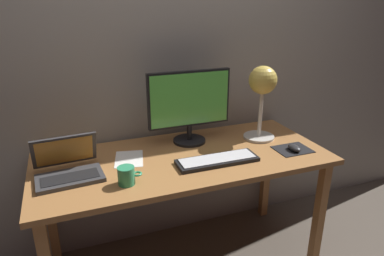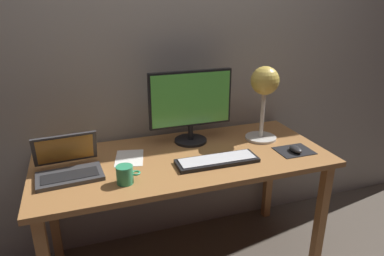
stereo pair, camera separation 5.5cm
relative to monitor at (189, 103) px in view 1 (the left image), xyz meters
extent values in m
cube|color=#9E998E|center=(-0.10, 0.22, 0.32)|extent=(4.80, 0.06, 2.60)
cube|color=#A8703D|center=(-0.10, -0.18, -0.26)|extent=(1.60, 0.70, 0.03)
cube|color=#A8703D|center=(0.64, -0.47, -0.63)|extent=(0.05, 0.05, 0.71)
cube|color=#A8703D|center=(-0.84, 0.11, -0.63)|extent=(0.05, 0.05, 0.71)
cube|color=#A8703D|center=(0.64, 0.11, -0.63)|extent=(0.05, 0.05, 0.71)
cylinder|color=black|center=(0.00, 0.00, -0.24)|extent=(0.20, 0.20, 0.01)
cylinder|color=black|center=(0.00, 0.00, -0.18)|extent=(0.03, 0.03, 0.09)
cube|color=black|center=(0.00, 0.00, 0.03)|extent=(0.50, 0.03, 0.33)
cube|color=#59C64C|center=(0.00, -0.02, 0.03)|extent=(0.47, 0.00, 0.30)
cube|color=black|center=(0.04, -0.32, -0.23)|extent=(0.44, 0.14, 0.02)
cube|color=silver|center=(0.04, -0.32, -0.22)|extent=(0.41, 0.12, 0.01)
cube|color=#38383A|center=(-0.70, -0.24, -0.23)|extent=(0.32, 0.21, 0.02)
cube|color=black|center=(-0.70, -0.25, -0.22)|extent=(0.27, 0.12, 0.00)
cube|color=#38383A|center=(-0.71, -0.12, -0.14)|extent=(0.31, 0.10, 0.17)
cube|color=gold|center=(-0.71, -0.12, -0.14)|extent=(0.28, 0.09, 0.15)
cylinder|color=beige|center=(0.43, -0.10, -0.24)|extent=(0.19, 0.19, 0.01)
cylinder|color=silver|center=(0.43, -0.10, -0.07)|extent=(0.02, 0.02, 0.32)
sphere|color=gold|center=(0.43, -0.10, 0.12)|extent=(0.17, 0.17, 0.17)
sphere|color=#FFEAB2|center=(0.43, -0.11, 0.08)|extent=(0.06, 0.06, 0.06)
cube|color=black|center=(0.51, -0.32, -0.24)|extent=(0.20, 0.16, 0.00)
ellipsoid|color=#28282B|center=(0.51, -0.34, -0.22)|extent=(0.06, 0.10, 0.03)
cylinder|color=#339966|center=(-0.45, -0.37, -0.20)|extent=(0.08, 0.08, 0.09)
torus|color=#339966|center=(-0.40, -0.37, -0.20)|extent=(0.05, 0.05, 0.01)
cube|color=white|center=(-0.39, -0.11, -0.24)|extent=(0.19, 0.24, 0.00)
camera|label=1|loc=(-0.67, -1.82, 0.58)|focal=32.52mm
camera|label=2|loc=(-0.62, -1.84, 0.58)|focal=32.52mm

